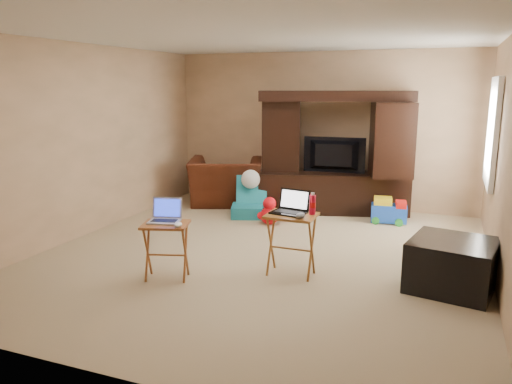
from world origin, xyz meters
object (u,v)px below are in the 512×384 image
at_px(entertainment_center, 334,153).
at_px(mouse_right, 300,216).
at_px(tray_table_left, 166,251).
at_px(mouse_left, 178,225).
at_px(ottoman, 452,265).
at_px(child_rocker, 247,197).
at_px(laptop_right, 289,202).
at_px(push_toy, 389,210).
at_px(tray_table_right, 291,245).
at_px(laptop_left, 164,211).
at_px(water_bottle, 312,205).
at_px(television, 333,155).
at_px(plush_toy, 270,211).
at_px(recliner, 226,182).

relative_size(entertainment_center, mouse_right, 17.25).
height_order(tray_table_left, mouse_left, mouse_left).
bearing_deg(ottoman, child_rocker, 147.93).
xyz_separation_m(entertainment_center, laptop_right, (0.15, -2.80, -0.17)).
height_order(child_rocker, ottoman, child_rocker).
xyz_separation_m(push_toy, tray_table_right, (-0.72, -2.47, 0.14)).
bearing_deg(child_rocker, mouse_right, -75.02).
distance_m(ottoman, laptop_left, 2.91).
bearing_deg(water_bottle, entertainment_center, 98.13).
xyz_separation_m(television, mouse_right, (0.32, -2.89, -0.22)).
xyz_separation_m(child_rocker, plush_toy, (0.46, -0.28, -0.11)).
xyz_separation_m(ottoman, mouse_right, (-1.45, -0.34, 0.44)).
height_order(recliner, ottoman, recliner).
relative_size(television, mouse_right, 7.16).
bearing_deg(television, mouse_right, 93.10).
bearing_deg(plush_toy, mouse_left, -92.43).
xyz_separation_m(ottoman, mouse_left, (-2.55, -0.86, 0.37)).
distance_m(child_rocker, tray_table_right, 2.44).
height_order(push_toy, tray_table_right, tray_table_right).
bearing_deg(laptop_right, tray_table_left, -142.61).
bearing_deg(ottoman, mouse_left, -161.44).
bearing_deg(plush_toy, entertainment_center, 57.23).
xyz_separation_m(ottoman, laptop_left, (-2.77, -0.76, 0.47)).
bearing_deg(tray_table_left, plush_toy, 65.58).
distance_m(ottoman, tray_table_right, 1.60).
xyz_separation_m(tray_table_left, laptop_right, (1.12, 0.59, 0.48)).
bearing_deg(tray_table_left, television, 56.50).
bearing_deg(recliner, child_rocker, 114.78).
height_order(entertainment_center, child_rocker, entertainment_center).
relative_size(television, laptop_right, 2.78).
distance_m(television, tray_table_left, 3.53).
bearing_deg(tray_table_right, entertainment_center, 94.19).
height_order(entertainment_center, television, entertainment_center).
bearing_deg(laptop_right, ottoman, 16.61).
bearing_deg(ottoman, plush_toy, 147.83).
bearing_deg(mouse_left, laptop_left, 155.53).
height_order(laptop_right, water_bottle, laptop_right).
relative_size(recliner, tray_table_left, 2.00).
bearing_deg(mouse_right, recliner, 126.90).
bearing_deg(laptop_left, entertainment_center, 58.54).
bearing_deg(mouse_right, tray_table_right, 137.29).
xyz_separation_m(television, tray_table_left, (-0.97, -3.34, -0.61)).
bearing_deg(mouse_left, push_toy, 61.43).
xyz_separation_m(laptop_left, laptop_right, (1.15, 0.56, 0.07)).
height_order(entertainment_center, mouse_right, entertainment_center).
bearing_deg(tray_table_right, water_bottle, 22.11).
bearing_deg(television, child_rocker, 29.28).
xyz_separation_m(television, push_toy, (0.91, -0.30, -0.71)).
bearing_deg(push_toy, tray_table_right, -114.60).
distance_m(tray_table_right, mouse_left, 1.20).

